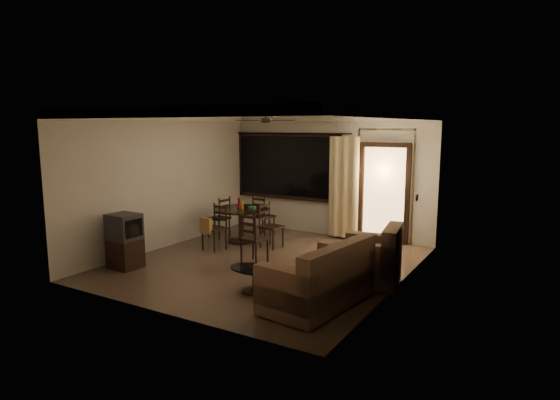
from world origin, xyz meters
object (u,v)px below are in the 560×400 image
Objects in this scene: tv_cabinet at (125,241)px; side_chair at (254,248)px; dining_chair_west at (219,225)px; dining_chair_east at (271,234)px; dining_chair_north at (263,223)px; armchair at (373,260)px; sofa at (321,281)px; dining_chair_south at (214,235)px; dining_table at (241,215)px; coffee_table at (255,276)px.

side_chair is (1.84, 1.45, -0.21)m from tv_cabinet.
dining_chair_west is 1.00× the size of dining_chair_east.
dining_chair_north is 0.88× the size of armchair.
dining_chair_east is 0.52× the size of sofa.
tv_cabinet is 0.54× the size of sofa.
side_chair is (1.83, -1.29, 0.01)m from dining_chair_west.
dining_chair_south is 0.95× the size of tv_cabinet.
dining_table is 1.23× the size of side_chair.
armchair is (3.46, -1.19, -0.20)m from dining_table.
armchair is at bearing 155.97° from dining_chair_north.
sofa is at bearing 139.28° from dining_chair_north.
armchair is 1.10× the size of side_chair.
sofa is (3.17, -2.51, -0.23)m from dining_table.
dining_chair_west reaches higher than sofa.
sofa is 1.69× the size of armchair.
dining_table is 0.85m from dining_chair_north.
sofa is at bearing -112.06° from armchair.
side_chair is at bearing -46.55° from dining_table.
tv_cabinet reaches higher than sofa.
dining_chair_north is at bearing 46.76° from dining_chair_east.
sofa is at bearing -129.86° from dining_chair_east.
side_chair reaches higher than dining_chair_south.
dining_chair_south is (-0.92, -0.76, 0.02)m from dining_chair_east.
sofa is at bearing 62.14° from dining_chair_west.
dining_chair_east is at bearing 147.85° from armchair.
sofa is at bearing 152.11° from side_chair.
dining_chair_east reaches higher than coffee_table.
dining_chair_west is 1.00× the size of dining_chair_north.
tv_cabinet is 3.87m from sofa.
dining_table is 1.40× the size of coffee_table.
side_chair is at bearing 39.16° from tv_cabinet.
dining_chair_east is 3.37m from sofa.
armchair is at bearing 0.84° from dining_chair_south.
dining_chair_east is 1.00× the size of dining_chair_north.
dining_chair_west reaches higher than coffee_table.
tv_cabinet is 2.35m from side_chair.
dining_chair_west is at bearing 128.32° from dining_chair_south.
dining_chair_west is 2.75m from tv_cabinet.
armchair is 2.32m from side_chair.
dining_chair_north is (0.77, 0.69, 0.00)m from dining_chair_west.
dining_chair_west is (-0.69, 0.09, -0.31)m from dining_table.
dining_chair_north is 0.52× the size of sofa.
dining_table is 1.27× the size of dining_chair_south.
dining_table is 0.91m from dining_chair_south.
tv_cabinet is at bearing 155.40° from dining_chair_east.
sofa is 1.87× the size of side_chair.
dining_chair_west is 3.76m from coffee_table.
side_chair is at bearing 124.23° from dining_chair_north.
coffee_table is at bearing 52.45° from dining_chair_west.
dining_chair_south is 2.70m from coffee_table.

